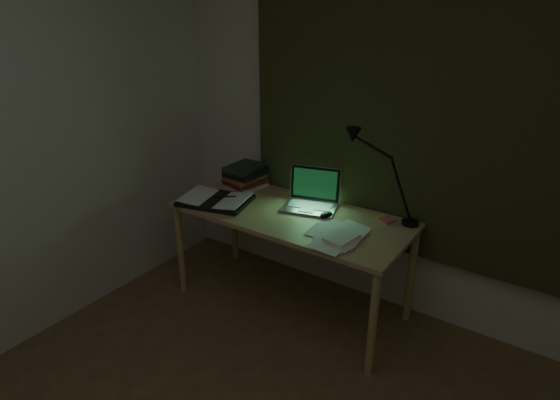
% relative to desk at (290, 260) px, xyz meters
% --- Properties ---
extents(wall_back, '(3.50, 0.00, 2.50)m').
position_rel_desk_xyz_m(wall_back, '(0.62, 0.41, 0.91)').
color(wall_back, silver).
rests_on(wall_back, ground).
extents(curtain, '(2.20, 0.06, 2.00)m').
position_rel_desk_xyz_m(curtain, '(0.62, 0.37, 1.11)').
color(curtain, '#2D3118').
rests_on(curtain, wall_back).
extents(desk, '(1.51, 0.66, 0.69)m').
position_rel_desk_xyz_m(desk, '(0.00, 0.00, 0.00)').
color(desk, tan).
rests_on(desk, floor).
extents(laptop, '(0.43, 0.46, 0.24)m').
position_rel_desk_xyz_m(laptop, '(0.07, 0.12, 0.47)').
color(laptop, '#B9B9BE').
rests_on(laptop, desk).
extents(open_textbook, '(0.51, 0.42, 0.04)m').
position_rel_desk_xyz_m(open_textbook, '(-0.50, -0.14, 0.36)').
color(open_textbook, white).
rests_on(open_textbook, desk).
extents(book_stack, '(0.24, 0.28, 0.17)m').
position_rel_desk_xyz_m(book_stack, '(-0.50, 0.18, 0.43)').
color(book_stack, white).
rests_on(book_stack, desk).
extents(loose_papers, '(0.35, 0.37, 0.02)m').
position_rel_desk_xyz_m(loose_papers, '(0.39, -0.12, 0.35)').
color(loose_papers, silver).
rests_on(loose_papers, desk).
extents(mouse, '(0.08, 0.11, 0.04)m').
position_rel_desk_xyz_m(mouse, '(0.22, 0.07, 0.36)').
color(mouse, black).
rests_on(mouse, desk).
extents(sticky_yellow, '(0.09, 0.09, 0.02)m').
position_rel_desk_xyz_m(sticky_yellow, '(0.53, 0.24, 0.35)').
color(sticky_yellow, gold).
rests_on(sticky_yellow, desk).
extents(sticky_pink, '(0.10, 0.10, 0.02)m').
position_rel_desk_xyz_m(sticky_pink, '(0.55, 0.23, 0.35)').
color(sticky_pink, '#D45262').
rests_on(sticky_pink, desk).
extents(desk_lamp, '(0.40, 0.33, 0.56)m').
position_rel_desk_xyz_m(desk_lamp, '(0.68, 0.26, 0.62)').
color(desk_lamp, black).
rests_on(desk_lamp, desk).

